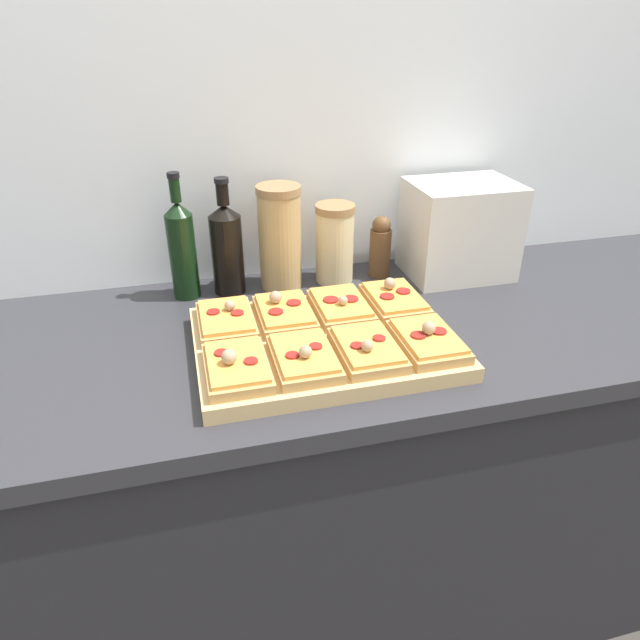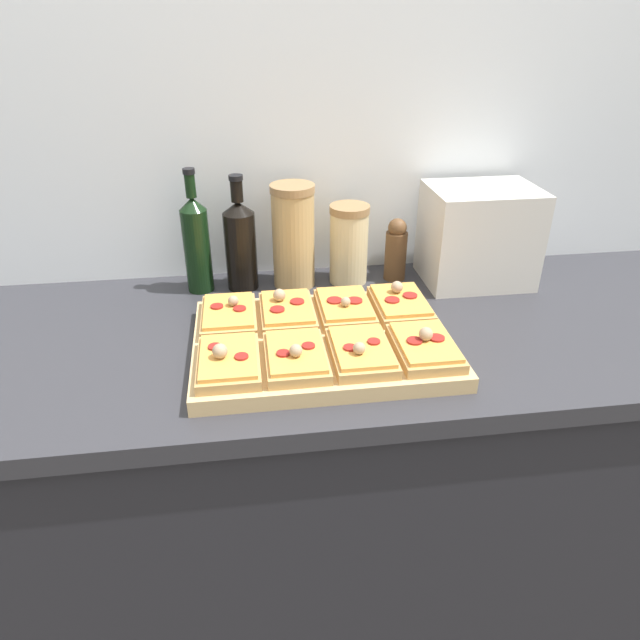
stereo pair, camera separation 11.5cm
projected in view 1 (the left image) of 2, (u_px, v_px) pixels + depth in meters
The scene contains 17 objects.
wall_back at pixel (257, 129), 1.34m from camera, with size 6.00×0.06×2.50m.
kitchen_counter at pixel (296, 487), 1.43m from camera, with size 2.63×0.67×0.89m.
cutting_board at pixel (324, 343), 1.15m from camera, with size 0.51×0.37×0.03m, color tan.
pizza_slice_back_left at pixel (226, 320), 1.17m from camera, with size 0.11×0.17×0.05m.
pizza_slice_back_midleft at pixel (284, 312), 1.19m from camera, with size 0.11×0.17×0.05m.
pizza_slice_back_midright at pixel (341, 306), 1.22m from camera, with size 0.11×0.17×0.05m.
pizza_slice_back_right at pixel (394, 299), 1.25m from camera, with size 0.11×0.17×0.05m.
pizza_slice_front_left at pixel (237, 366), 1.01m from camera, with size 0.11×0.17×0.06m.
pizza_slice_front_midleft at pixel (304, 357), 1.04m from camera, with size 0.11×0.17×0.05m.
pizza_slice_front_midright at pixel (367, 349), 1.07m from camera, with size 0.11×0.17×0.05m.
pizza_slice_front_right at pixel (428, 340), 1.10m from camera, with size 0.11×0.17×0.05m.
olive_oil_bottle at pixel (182, 248), 1.31m from camera, with size 0.06×0.06×0.30m.
wine_bottle at pixel (227, 247), 1.34m from camera, with size 0.07×0.07×0.28m.
grain_jar_tall at pixel (280, 238), 1.36m from camera, with size 0.11×0.11×0.25m.
grain_jar_short at pixel (335, 243), 1.40m from camera, with size 0.10×0.10×0.20m.
pepper_mill at pixel (380, 247), 1.44m from camera, with size 0.05×0.05×0.16m.
toaster_oven at pixel (459, 229), 1.43m from camera, with size 0.28×0.19×0.24m.
Camera 1 is at (-0.20, -0.71, 1.50)m, focal length 32.00 mm.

